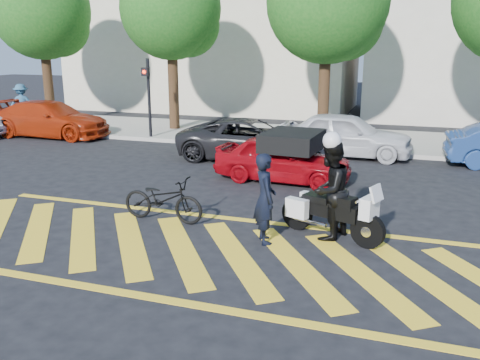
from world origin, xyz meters
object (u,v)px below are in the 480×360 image
(bicycle, at_px, (163,199))
(red_convertible, at_px, (283,159))
(parked_mid_left, at_px, (251,139))
(parked_mid_right, at_px, (345,135))
(police_motorcycle, at_px, (330,212))
(officer_bike, at_px, (265,199))
(officer_moto, at_px, (330,190))
(parked_left, at_px, (50,119))

(bicycle, distance_m, red_convertible, 4.39)
(parked_mid_left, xyz_separation_m, parked_mid_right, (2.94, 1.40, 0.09))
(parked_mid_left, bearing_deg, police_motorcycle, -156.51)
(officer_bike, height_order, red_convertible, officer_bike)
(bicycle, bearing_deg, parked_mid_left, 2.31)
(police_motorcycle, relative_size, red_convertible, 0.57)
(bicycle, relative_size, red_convertible, 0.49)
(officer_moto, bearing_deg, police_motorcycle, 147.85)
(parked_left, bearing_deg, police_motorcycle, -122.69)
(bicycle, relative_size, police_motorcycle, 0.87)
(police_motorcycle, bearing_deg, parked_mid_left, 140.83)
(police_motorcycle, xyz_separation_m, red_convertible, (-1.91, 3.90, 0.11))
(officer_bike, xyz_separation_m, parked_mid_left, (-2.47, 6.97, -0.21))
(police_motorcycle, distance_m, red_convertible, 4.35)
(red_convertible, distance_m, parked_left, 11.48)
(police_motorcycle, relative_size, parked_left, 0.43)
(parked_mid_right, bearing_deg, red_convertible, 162.58)
(officer_bike, distance_m, officer_moto, 1.29)
(parked_left, xyz_separation_m, parked_mid_left, (9.11, -1.40, -0.06))
(officer_bike, height_order, parked_mid_left, officer_bike)
(parked_mid_right, bearing_deg, parked_left, 90.45)
(police_motorcycle, relative_size, parked_mid_right, 0.49)
(parked_left, distance_m, parked_mid_right, 12.05)
(bicycle, distance_m, parked_left, 12.10)
(red_convertible, bearing_deg, officer_bike, -166.37)
(police_motorcycle, height_order, parked_mid_left, parked_mid_left)
(officer_bike, distance_m, parked_mid_right, 8.38)
(police_motorcycle, xyz_separation_m, officer_moto, (-0.02, -0.01, 0.45))
(police_motorcycle, bearing_deg, bicycle, -156.39)
(officer_moto, distance_m, parked_mid_left, 7.31)
(officer_moto, height_order, parked_mid_left, officer_moto)
(officer_bike, xyz_separation_m, officer_moto, (1.13, 0.61, 0.10))
(police_motorcycle, distance_m, parked_mid_right, 7.77)
(red_convertible, height_order, parked_left, parked_left)
(parked_mid_left, height_order, parked_mid_right, parked_mid_right)
(police_motorcycle, relative_size, officer_moto, 1.09)
(officer_bike, distance_m, police_motorcycle, 1.35)
(police_motorcycle, height_order, parked_left, parked_left)
(police_motorcycle, bearing_deg, officer_moto, -122.15)
(red_convertible, xyz_separation_m, parked_mid_left, (-1.70, 2.44, 0.02))
(red_convertible, height_order, parked_mid_left, parked_mid_left)
(officer_bike, bearing_deg, red_convertible, -19.34)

